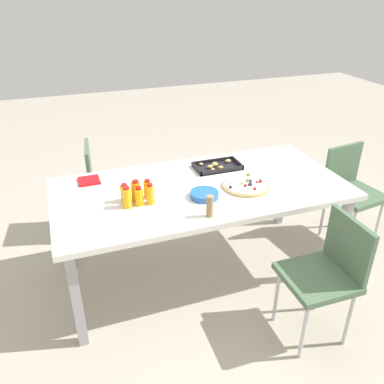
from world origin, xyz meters
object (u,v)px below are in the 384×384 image
fruit_pizza (246,185)px  cardboard_tube (210,206)px  plate_stack (204,195)px  snack_tray (217,166)px  juice_bottle_3 (125,193)px  chair_far_left (105,180)px  juice_bottle_0 (127,198)px  juice_bottle_2 (150,194)px  juice_bottle_5 (148,189)px  chair_end (350,186)px  chair_near_right (328,269)px  juice_bottle_1 (139,197)px  napkin_stack (89,181)px  party_table (201,194)px  juice_bottle_4 (136,191)px

fruit_pizza → cardboard_tube: bearing=-144.1°
plate_stack → snack_tray: bearing=56.9°
cardboard_tube → juice_bottle_3: bearing=142.0°
chair_far_left → cardboard_tube: 1.37m
juice_bottle_0 → juice_bottle_2: bearing=-1.7°
chair_far_left → cardboard_tube: (0.49, -1.24, 0.32)m
cardboard_tube → juice_bottle_5: bearing=130.2°
juice_bottle_0 → juice_bottle_3: (0.00, 0.08, -0.01)m
juice_bottle_3 → plate_stack: juice_bottle_3 is taller
juice_bottle_0 → juice_bottle_3: juice_bottle_0 is taller
juice_bottle_5 → plate_stack: juice_bottle_5 is taller
chair_end → chair_near_right: bearing=36.8°
juice_bottle_1 → chair_near_right: bearing=-36.0°
juice_bottle_5 → snack_tray: juice_bottle_5 is taller
juice_bottle_1 → juice_bottle_5: 0.11m
chair_near_right → napkin_stack: size_ratio=5.53×
chair_far_left → chair_near_right: same height
juice_bottle_1 → napkin_stack: (-0.27, 0.46, -0.05)m
fruit_pizza → napkin_stack: 1.13m
party_table → cardboard_tube: size_ratio=14.56×
chair_far_left → juice_bottle_4: bearing=13.1°
chair_end → party_table: bearing=-6.6°
juice_bottle_1 → juice_bottle_4: size_ratio=0.90×
chair_near_right → juice_bottle_3: (-1.06, 0.79, 0.31)m
chair_end → plate_stack: bearing=-0.4°
chair_near_right → fruit_pizza: chair_near_right is taller
juice_bottle_0 → juice_bottle_2: juice_bottle_0 is taller
juice_bottle_1 → napkin_stack: juice_bottle_1 is taller
party_table → juice_bottle_4: 0.49m
juice_bottle_3 → plate_stack: 0.53m
juice_bottle_2 → fruit_pizza: 0.70m
juice_bottle_1 → chair_end: bearing=4.5°
chair_near_right → fruit_pizza: size_ratio=2.47×
juice_bottle_0 → juice_bottle_3: 0.08m
napkin_stack → cardboard_tube: cardboard_tube is taller
juice_bottle_2 → napkin_stack: juice_bottle_2 is taller
chair_end → cardboard_tube: bearing=8.2°
chair_end → plate_stack: chair_end is taller
cardboard_tube → napkin_stack: bearing=131.2°
juice_bottle_1 → juice_bottle_2: juice_bottle_2 is taller
napkin_stack → juice_bottle_3: bearing=-63.5°
party_table → snack_tray: bearing=47.9°
chair_end → plate_stack: (-1.41, -0.19, 0.27)m
napkin_stack → snack_tray: bearing=-5.3°
party_table → juice_bottle_5: (-0.40, -0.03, 0.13)m
cardboard_tube → juice_bottle_1: bearing=143.2°
chair_near_right → juice_bottle_0: (-1.06, 0.71, 0.32)m
juice_bottle_4 → cardboard_tube: bearing=-42.8°
juice_bottle_3 → juice_bottle_5: size_ratio=0.97×
plate_stack → fruit_pizza: bearing=7.7°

